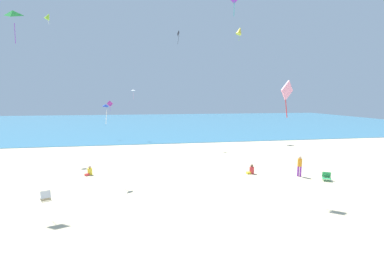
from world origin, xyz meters
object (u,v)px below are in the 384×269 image
person_0 (89,172)px  person_1 (300,165)px  kite_yellow (239,31)px  kite_pink (287,91)px  person_2 (251,170)px  kite_lime (48,16)px  beach_chair_far_left (45,196)px  kite_blue (106,106)px  kite_green (13,13)px  beach_chair_near_camera (327,177)px  kite_white (133,90)px  kite_black (178,34)px  kite_magenta (110,104)px

person_0 → person_1: bearing=126.9°
kite_yellow → kite_pink: kite_yellow is taller
person_2 → kite_lime: size_ratio=0.68×
beach_chair_far_left → kite_blue: 6.62m
person_2 → kite_green: kite_green is taller
beach_chair_near_camera → kite_green: bearing=-62.2°
kite_lime → kite_blue: bearing=-57.7°
kite_pink → kite_white: size_ratio=0.98×
beach_chair_far_left → kite_white: 23.73m
person_0 → kite_pink: bearing=85.1°
beach_chair_near_camera → person_0: 17.30m
person_0 → kite_blue: size_ratio=0.50×
kite_lime → kite_blue: (6.44, -10.20, -8.31)m
kite_black → beach_chair_near_camera: bearing=-64.0°
kite_yellow → kite_magenta: 20.70m
kite_lime → person_1: bearing=-29.5°
kite_yellow → kite_white: bearing=174.3°
kite_white → kite_green: bearing=-104.9°
beach_chair_far_left → kite_blue: (3.13, 2.99, 5.00)m
person_0 → kite_yellow: (17.29, 16.18, 14.67)m
beach_chair_near_camera → person_2: size_ratio=1.07×
person_1 → person_0: bearing=-55.1°
kite_blue → kite_green: bearing=-160.3°
beach_chair_far_left → person_0: 5.00m
beach_chair_near_camera → kite_pink: (-7.65, -7.78, 5.73)m
beach_chair_near_camera → person_2: 5.23m
person_1 → kite_green: bearing=-42.8°
beach_chair_far_left → kite_white: bearing=-35.2°
kite_white → kite_magenta: bearing=161.8°
person_0 → kite_magenta: 19.32m
person_1 → kite_white: 24.99m
beach_chair_far_left → kite_green: kite_green is taller
person_2 → kite_yellow: 23.72m
kite_green → person_0: bearing=49.5°
kite_blue → person_1: bearing=-5.2°
beach_chair_far_left → kite_black: size_ratio=0.47×
person_1 → person_2: size_ratio=2.11×
kite_magenta → kite_lime: 14.08m
kite_white → kite_magenta: kite_white is taller
beach_chair_far_left → kite_yellow: kite_yellow is taller
beach_chair_near_camera → kite_white: bearing=-117.0°
kite_black → kite_lime: (-13.19, -4.51, 0.11)m
kite_pink → kite_lime: size_ratio=1.19×
kite_yellow → kite_blue: size_ratio=1.36×
person_1 → kite_magenta: size_ratio=1.02×
person_1 → kite_magenta: bearing=-97.6°
person_0 → kite_magenta: (-0.65, 18.74, 4.67)m
person_1 → kite_green: 20.71m
kite_white → kite_magenta: size_ratio=0.86×
beach_chair_far_left → kite_white: size_ratio=0.58×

